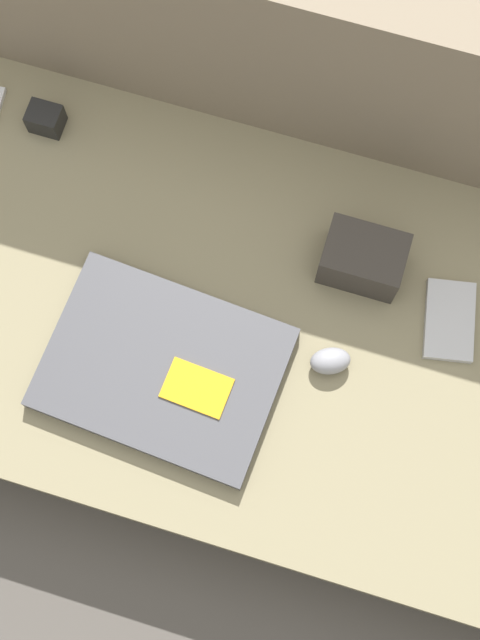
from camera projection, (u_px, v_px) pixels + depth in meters
name	position (u px, v px, depth m)	size (l,w,h in m)	color
ground_plane	(240.00, 348.00, 1.42)	(8.00, 8.00, 0.00)	#4C4742
couch_seat	(240.00, 337.00, 1.35)	(1.19, 0.61, 0.15)	#847A5B
couch_backrest	(321.00, 52.00, 1.30)	(1.19, 0.20, 0.47)	#7F705B
laptop	(163.00, 368.00, 1.25)	(0.34, 0.26, 0.03)	#47474C
computer_mouse	(330.00, 361.00, 1.24)	(0.07, 0.06, 0.03)	gray
phone_black	(449.00, 321.00, 1.27)	(0.09, 0.13, 0.01)	#B7B7BC
camera_pouch	(363.00, 259.00, 1.26)	(0.11, 0.08, 0.08)	#38332D
charger_brick	(46.00, 119.00, 1.34)	(0.05, 0.04, 0.04)	black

